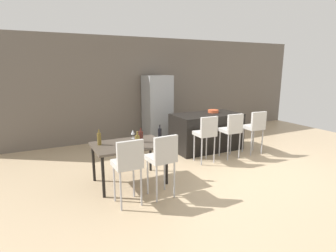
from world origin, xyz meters
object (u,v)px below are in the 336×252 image
Objects in this scene: refrigerator at (157,108)px; fruit_bowl at (213,111)px; wine_glass_middle at (133,132)px; dining_chair_far at (163,156)px; wine_bottle_far at (141,136)px; bar_chair_left at (206,132)px; wine_bottle_near at (160,135)px; bar_chair_right at (255,126)px; wine_bottle_left at (99,139)px; bar_chair_middle at (232,129)px; wine_bottle_end at (137,142)px; kitchen_island at (206,132)px; dining_chair_near at (128,162)px; dining_table at (129,147)px.

fruit_bowl is (0.94, -1.42, 0.04)m from refrigerator.
dining_chair_far is at bearing -84.55° from wine_glass_middle.
wine_bottle_far is 1.51× the size of wine_glass_middle.
wine_bottle_near is (-1.26, -0.33, 0.16)m from bar_chair_left.
dining_chair_far is (-1.54, -1.03, 0.00)m from bar_chair_left.
bar_chair_right is 3.07m from wine_glass_middle.
bar_chair_right is at bearing 1.17° from wine_bottle_left.
dining_chair_far is (-2.25, -1.03, 0.00)m from bar_chair_middle.
wine_bottle_end is at bearing -102.79° from wine_glass_middle.
kitchen_island is 3.07m from wine_bottle_left.
bar_chair_right is 2.71m from wine_bottle_near.
wine_glass_middle is at bearing -160.69° from fruit_bowl.
dining_chair_near is 3.99× the size of wine_bottle_far.
wine_bottle_near is (0.28, 0.69, 0.16)m from dining_chair_far.
refrigerator reaches higher than bar_chair_right.
wine_bottle_end is at bearing -170.04° from bar_chair_right.
dining_chair_far reaches higher than kitchen_island.
refrigerator reaches higher than fruit_bowl.
dining_chair_near is 3.84× the size of wine_bottle_left.
bar_chair_right reaches higher than wine_glass_middle.
kitchen_island is 2.41m from wine_glass_middle.
refrigerator is (1.46, 3.38, 0.22)m from dining_chair_far.
bar_chair_left is 1.00× the size of dining_chair_near.
wine_bottle_end reaches higher than wine_glass_middle.
dining_table is (-3.24, -0.24, -0.03)m from bar_chair_right.
wine_bottle_left is at bearing 167.29° from wine_bottle_far.
wine_bottle_left reaches higher than wine_glass_middle.
bar_chair_left is 1.85m from dining_chair_far.
kitchen_island is at bearing 30.53° from wine_bottle_end.
bar_chair_middle is 2.49m from refrigerator.
refrigerator is at bearing 114.14° from kitchen_island.
bar_chair_right is 3.13m from dining_chair_far.
wine_bottle_left is 3.30m from refrigerator.
bar_chair_middle is (0.11, -0.84, 0.24)m from kitchen_island.
dining_chair_far reaches higher than wine_bottle_left.
wine_bottle_far is at bearing 164.16° from wine_bottle_near.
wine_bottle_far is at bearing 56.99° from dining_chair_near.
dining_table is 0.68× the size of refrigerator.
bar_chair_middle is (0.71, -0.00, 0.00)m from bar_chair_left.
wine_bottle_end is (0.32, 0.46, 0.16)m from dining_chair_near.
kitchen_island is at bearing 19.25° from wine_glass_middle.
fruit_bowl is (0.86, 0.94, 0.26)m from bar_chair_left.
refrigerator is at bearing 59.70° from wine_bottle_end.
bar_chair_middle is 0.99m from fruit_bowl.
bar_chair_middle and bar_chair_right have the same top height.
wine_bottle_left is at bearing 137.28° from wine_bottle_end.
wine_bottle_left is at bearing -162.47° from kitchen_island.
refrigerator is at bearing 59.04° from dining_chair_near.
dining_table is (-1.83, -0.24, -0.03)m from bar_chair_left.
wine_bottle_near is (0.57, -0.10, 0.19)m from dining_table.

